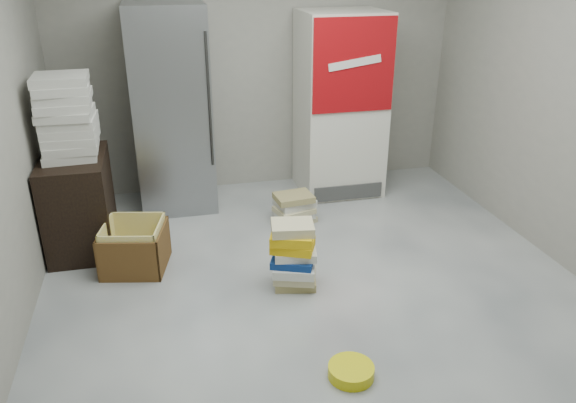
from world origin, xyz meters
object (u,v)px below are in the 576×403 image
(steel_fridge, at_px, (172,110))
(phonebook_stack_main, at_px, (294,255))
(cardboard_box, at_px, (135,249))
(wood_shelf, at_px, (79,203))
(coke_cooler, at_px, (340,105))

(steel_fridge, distance_m, phonebook_stack_main, 2.02)
(steel_fridge, distance_m, cardboard_box, 1.49)
(wood_shelf, distance_m, cardboard_box, 0.67)
(cardboard_box, bearing_deg, wood_shelf, 145.18)
(cardboard_box, bearing_deg, steel_fridge, 83.73)
(phonebook_stack_main, xyz_separation_m, cardboard_box, (-1.15, 0.56, -0.10))
(steel_fridge, bearing_deg, cardboard_box, -108.78)
(coke_cooler, xyz_separation_m, phonebook_stack_main, (-0.91, -1.74, -0.65))
(coke_cooler, bearing_deg, cardboard_box, -150.01)
(steel_fridge, distance_m, wood_shelf, 1.23)
(coke_cooler, distance_m, cardboard_box, 2.49)
(coke_cooler, relative_size, wood_shelf, 2.25)
(phonebook_stack_main, distance_m, cardboard_box, 1.28)
(steel_fridge, bearing_deg, phonebook_stack_main, -66.96)
(phonebook_stack_main, relative_size, cardboard_box, 0.92)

